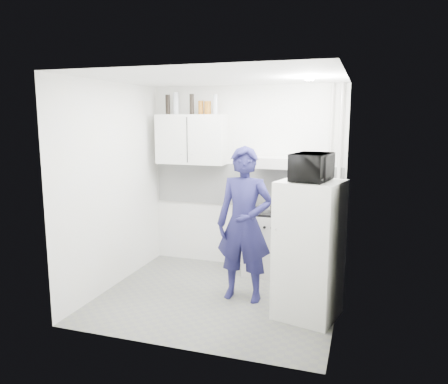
% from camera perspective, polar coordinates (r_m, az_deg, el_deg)
% --- Properties ---
extents(floor, '(2.80, 2.80, 0.00)m').
position_cam_1_polar(floor, '(5.47, -0.85, -13.56)').
color(floor, '#646659').
rests_on(floor, ground).
extents(ceiling, '(2.80, 2.80, 0.00)m').
position_cam_1_polar(ceiling, '(5.04, -0.93, 14.73)').
color(ceiling, white).
rests_on(ceiling, wall_back).
extents(wall_back, '(2.80, 0.00, 2.80)m').
position_cam_1_polar(wall_back, '(6.27, 2.81, 1.84)').
color(wall_back, silver).
rests_on(wall_back, floor).
extents(wall_left, '(0.00, 2.60, 2.60)m').
position_cam_1_polar(wall_left, '(5.70, -14.33, 0.74)').
color(wall_left, silver).
rests_on(wall_left, floor).
extents(wall_right, '(0.00, 2.60, 2.60)m').
position_cam_1_polar(wall_right, '(4.83, 15.02, -0.87)').
color(wall_right, silver).
rests_on(wall_right, floor).
extents(person, '(0.68, 0.45, 1.83)m').
position_cam_1_polar(person, '(5.15, 2.67, -4.24)').
color(person, '#1B1A49').
rests_on(person, floor).
extents(stove, '(0.54, 0.54, 0.86)m').
position_cam_1_polar(stove, '(6.14, 5.38, -6.69)').
color(stove, beige).
rests_on(stove, floor).
extents(fridge, '(0.75, 0.75, 1.50)m').
position_cam_1_polar(fridge, '(4.83, 11.05, -7.40)').
color(fridge, silver).
rests_on(fridge, floor).
extents(stove_top, '(0.52, 0.52, 0.03)m').
position_cam_1_polar(stove_top, '(6.03, 5.45, -2.62)').
color(stove_top, black).
rests_on(stove_top, stove).
extents(saucepan, '(0.16, 0.16, 0.09)m').
position_cam_1_polar(saucepan, '(5.99, 5.38, -2.10)').
color(saucepan, silver).
rests_on(saucepan, stove_top).
extents(microwave, '(0.58, 0.44, 0.29)m').
position_cam_1_polar(microwave, '(4.65, 11.41, 3.21)').
color(microwave, black).
rests_on(microwave, fridge).
extents(bottle_a, '(0.07, 0.07, 0.28)m').
position_cam_1_polar(bottle_a, '(6.44, -7.36, 11.25)').
color(bottle_a, black).
rests_on(bottle_a, upper_cabinet).
extents(bottle_b, '(0.08, 0.08, 0.31)m').
position_cam_1_polar(bottle_b, '(6.39, -6.32, 11.41)').
color(bottle_b, '#B2B7BC').
rests_on(bottle_b, upper_cabinet).
extents(bottle_d, '(0.06, 0.06, 0.28)m').
position_cam_1_polar(bottle_d, '(6.29, -4.23, 11.36)').
color(bottle_d, black).
rests_on(bottle_d, upper_cabinet).
extents(canister_a, '(0.08, 0.08, 0.19)m').
position_cam_1_polar(canister_a, '(6.24, -3.04, 10.95)').
color(canister_a, brown).
rests_on(canister_a, upper_cabinet).
extents(canister_b, '(0.10, 0.10, 0.18)m').
position_cam_1_polar(canister_b, '(6.20, -2.15, 10.94)').
color(canister_b, brown).
rests_on(canister_b, upper_cabinet).
extents(bottle_e, '(0.07, 0.07, 0.27)m').
position_cam_1_polar(bottle_e, '(6.17, -1.13, 11.36)').
color(bottle_e, '#B2B7BC').
rests_on(bottle_e, upper_cabinet).
extents(upper_cabinet, '(1.00, 0.35, 0.70)m').
position_cam_1_polar(upper_cabinet, '(6.30, -4.21, 6.88)').
color(upper_cabinet, silver).
rests_on(upper_cabinet, wall_back).
extents(range_hood, '(0.60, 0.50, 0.14)m').
position_cam_1_polar(range_hood, '(5.90, 6.42, 3.93)').
color(range_hood, beige).
rests_on(range_hood, wall_back).
extents(backsplash, '(2.74, 0.03, 0.60)m').
position_cam_1_polar(backsplash, '(6.27, 2.77, 0.92)').
color(backsplash, white).
rests_on(backsplash, wall_back).
extents(pipe_a, '(0.05, 0.05, 2.60)m').
position_cam_1_polar(pipe_a, '(5.99, 14.70, 1.15)').
color(pipe_a, beige).
rests_on(pipe_a, floor).
extents(pipe_b, '(0.04, 0.04, 2.60)m').
position_cam_1_polar(pipe_b, '(6.00, 13.55, 1.21)').
color(pipe_b, beige).
rests_on(pipe_b, floor).
extents(ceiling_spot_fixture, '(0.10, 0.10, 0.02)m').
position_cam_1_polar(ceiling_spot_fixture, '(5.00, 11.10, 14.25)').
color(ceiling_spot_fixture, white).
rests_on(ceiling_spot_fixture, ceiling).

